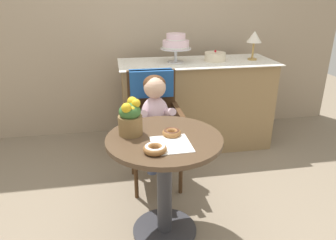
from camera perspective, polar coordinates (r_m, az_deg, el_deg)
The scene contains 13 objects.
ground_plane at distance 2.34m, azimuth -0.60°, elevation -19.27°, with size 8.00×8.00×0.00m, color gray.
back_wall at distance 3.60m, azimuth -5.83°, elevation 18.90°, with size 4.80×0.10×2.70m, color tan.
cafe_table at distance 2.04m, azimuth -0.66°, elevation -8.50°, with size 0.72×0.72×0.72m.
wicker_chair at distance 2.61m, azimuth -2.70°, elevation 1.80°, with size 0.42×0.45×0.95m.
seated_child at distance 2.46m, azimuth -2.24°, elevation 1.39°, with size 0.27×0.32×0.73m.
paper_napkin at distance 1.85m, azimuth 0.58°, elevation -4.37°, with size 0.22×0.24×0.00m, color white.
donut_front at distance 1.95m, azimuth 0.67°, elevation -2.23°, with size 0.12×0.12×0.04m.
donut_mid at distance 1.76m, azimuth -2.35°, elevation -5.13°, with size 0.13×0.13×0.04m.
flower_vase at distance 1.95m, azimuth -6.84°, elevation 0.52°, with size 0.15×0.15×0.23m.
display_counter at distance 3.33m, azimuth 5.04°, elevation 2.89°, with size 1.56×0.62×0.90m.
tiered_cake_stand at distance 3.13m, azimuth 1.41°, elevation 13.58°, with size 0.30×0.30×0.28m.
round_layer_cake at distance 3.26m, azimuth 8.46°, elevation 11.22°, with size 0.21×0.21×0.11m.
table_lamp at distance 3.36m, azimuth 15.26°, elevation 14.04°, with size 0.15×0.15×0.28m.
Camera 1 is at (-0.28, -1.73, 1.55)m, focal length 33.88 mm.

